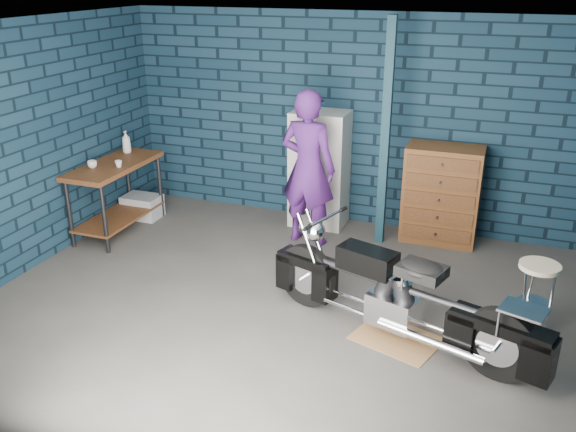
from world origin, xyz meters
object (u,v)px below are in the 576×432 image
locker (319,169)px  shop_stool (535,297)px  motorcycle (400,290)px  tool_chest (441,195)px  person (308,168)px  workbench (117,197)px  storage_bin (142,206)px

locker → shop_stool: size_ratio=2.24×
motorcycle → tool_chest: size_ratio=1.91×
motorcycle → person: bearing=147.2°
workbench → person: person is taller
storage_bin → tool_chest: (3.89, 0.61, 0.45)m
person → locker: size_ratio=1.26×
workbench → shop_stool: workbench is taller
locker → workbench: bearing=-154.7°
motorcycle → tool_chest: tool_chest is taller
motorcycle → tool_chest: 2.38m
storage_bin → tool_chest: bearing=8.9°
workbench → shop_stool: size_ratio=2.08×
motorcycle → shop_stool: (1.15, 0.62, -0.17)m
motorcycle → storage_bin: size_ratio=4.67×
locker → shop_stool: 3.21m
person → motorcycle: bearing=137.2°
locker → shop_stool: bearing=-33.5°
workbench → storage_bin: 0.58m
workbench → locker: (2.34, 1.11, 0.30)m
motorcycle → shop_stool: bearing=46.2°
motorcycle → person: size_ratio=1.21×
motorcycle → shop_stool: motorcycle is taller
motorcycle → person: person is taller
motorcycle → locker: 2.82m
workbench → motorcycle: motorcycle is taller
workbench → motorcycle: bearing=-18.2°
person → workbench: bearing=20.3°
person → shop_stool: person is taller
workbench → person: size_ratio=0.74×
storage_bin → tool_chest: tool_chest is taller
locker → tool_chest: size_ratio=1.26×
motorcycle → locker: (-1.50, 2.37, 0.25)m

